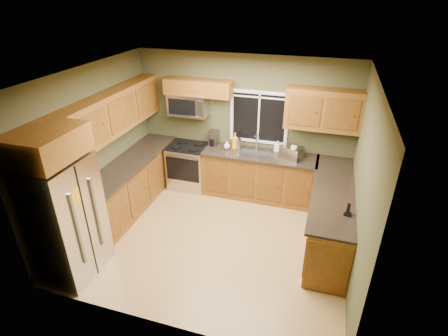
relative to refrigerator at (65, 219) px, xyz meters
The scene contains 29 objects.
floor 2.35m from the refrigerator, 36.78° to the left, with size 4.20×4.20×0.00m, color #A8824A.
ceiling 2.82m from the refrigerator, 36.78° to the left, with size 4.20×4.20×0.00m, color white.
back_wall 3.58m from the refrigerator, 60.71° to the left, with size 4.20×4.20×0.00m, color #474729.
front_wall 1.86m from the refrigerator, 16.04° to the right, with size 4.20×4.20×0.00m, color #474729.
left_wall 1.42m from the refrigerator, 105.52° to the left, with size 3.60×3.60×0.00m, color #474729.
right_wall 4.08m from the refrigerator, 18.71° to the left, with size 3.60×3.60×0.00m, color #474729.
window 3.75m from the refrigerator, 56.52° to the left, with size 1.12×0.03×1.02m.
base_cabinets_left 1.83m from the refrigerator, 91.97° to the left, with size 0.60×2.65×0.90m, color brown.
countertop_left 1.78m from the refrigerator, 91.16° to the left, with size 0.65×2.65×0.04m, color black.
base_cabinets_back 3.56m from the refrigerator, 52.43° to the left, with size 2.17×0.60×0.90m, color brown.
countertop_back 3.51m from the refrigerator, 52.18° to the left, with size 2.17×0.65×0.04m, color black.
base_cabinets_peninsula 4.02m from the refrigerator, 27.50° to the left, with size 0.60×2.52×0.90m.
countertop_peninsula 3.97m from the refrigerator, 27.77° to the left, with size 0.65×2.50×0.04m, color black.
upper_cabinets_left 2.03m from the refrigerator, 96.30° to the left, with size 0.33×2.65×0.72m, color brown.
upper_cabinets_back_left 3.28m from the refrigerator, 73.15° to the left, with size 1.30×0.33×0.30m, color brown.
upper_cabinets_back_right 4.44m from the refrigerator, 42.62° to the left, with size 1.30×0.33×0.72m, color brown.
upper_cabinet_over_fridge 1.13m from the refrigerator, behind, with size 0.72×0.90×0.38m, color brown.
refrigerator is the anchor object (origin of this frame).
range 2.89m from the refrigerator, 76.03° to the left, with size 0.76×0.69×0.94m.
microwave 3.10m from the refrigerator, 76.66° to the left, with size 0.76×0.41×0.42m.
sink 3.46m from the refrigerator, 53.87° to the left, with size 0.60×0.42×0.36m.
toaster_oven 3.91m from the refrigerator, 45.47° to the left, with size 0.44×0.40×0.23m.
coffee_maker 3.17m from the refrigerator, 68.31° to the left, with size 0.17×0.23×0.28m.
kettle 3.34m from the refrigerator, 59.58° to the left, with size 0.16×0.16×0.26m.
paper_towel_roll 3.90m from the refrigerator, 44.73° to the left, with size 0.12×0.12×0.28m.
soap_bottle_a 3.29m from the refrigerator, 60.01° to the left, with size 0.13×0.13×0.33m, color #F1A316.
soap_bottle_b 3.87m from the refrigerator, 50.89° to the left, with size 0.10×0.10×0.21m, color white.
soap_bottle_c 3.19m from the refrigerator, 62.20° to the left, with size 0.12×0.12×0.16m, color white.
cordless_phone 3.91m from the refrigerator, 17.75° to the left, with size 0.11×0.11×0.19m.
Camera 1 is at (1.51, -4.41, 3.76)m, focal length 28.00 mm.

